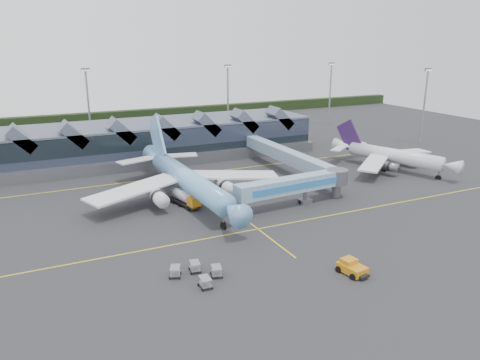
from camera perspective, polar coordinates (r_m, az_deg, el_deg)
name	(u,v)px	position (r m, az deg, el deg)	size (l,w,h in m)	color
ground	(238,214)	(85.22, -0.29, -4.11)	(260.00, 260.00, 0.00)	#28292B
taxi_stripes	(217,197)	(93.84, -2.87, -2.13)	(120.00, 60.00, 0.01)	yellow
tree_line_far	(117,116)	(187.42, -14.78, 7.52)	(260.00, 4.00, 4.00)	black
terminal	(144,141)	(125.51, -11.64, 4.71)	(90.00, 22.25, 12.52)	black
light_masts	(213,100)	(146.71, -3.27, 9.74)	(132.40, 42.56, 22.45)	gray
main_airliner	(186,178)	(91.98, -6.64, 0.21)	(39.93, 45.92, 14.75)	#6A9BD7
regional_jet	(390,155)	(118.87, 17.84, 2.92)	(28.38, 31.75, 11.22)	white
jet_bridge	(301,184)	(89.45, 7.43, -0.49)	(24.88, 5.21, 5.79)	#7CAECE
fuel_truck	(185,198)	(89.32, -6.77, -2.14)	(4.00, 8.58, 2.87)	black
pushback_tug	(352,267)	(65.90, 13.46, -10.33)	(3.32, 4.65, 1.93)	orange
baggage_carts	(198,272)	(63.33, -5.15, -11.16)	(6.93, 6.69, 1.39)	gray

